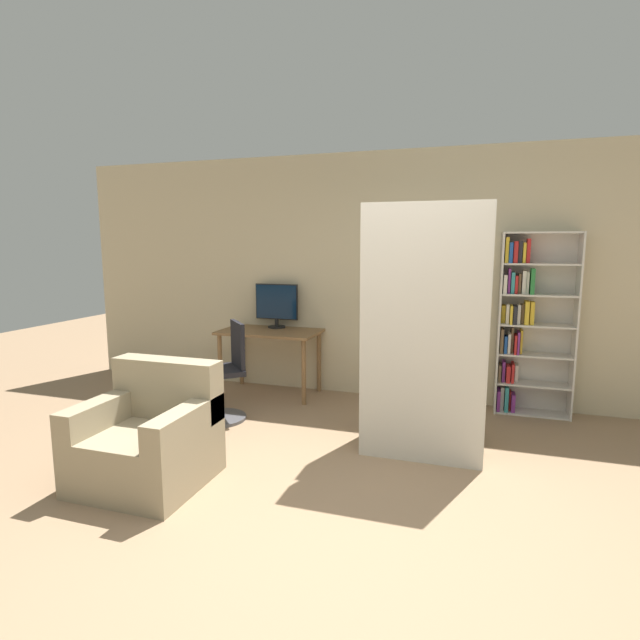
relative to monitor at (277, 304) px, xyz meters
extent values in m
plane|color=#937556|center=(1.45, -2.83, -1.02)|extent=(16.00, 16.00, 0.00)
cube|color=#C6B793|center=(1.45, 0.15, 0.33)|extent=(8.00, 0.06, 2.70)
cube|color=brown|center=(0.00, -0.20, -0.29)|extent=(1.12, 0.64, 0.03)
cylinder|color=brown|center=(-0.50, -0.46, -0.66)|extent=(0.05, 0.05, 0.71)
cylinder|color=brown|center=(0.50, -0.46, -0.66)|extent=(0.05, 0.05, 0.71)
cylinder|color=brown|center=(-0.50, 0.06, -0.66)|extent=(0.05, 0.05, 0.71)
cylinder|color=brown|center=(0.50, 0.06, -0.66)|extent=(0.05, 0.05, 0.71)
cylinder|color=black|center=(0.00, 0.00, -0.27)|extent=(0.20, 0.20, 0.02)
cylinder|color=black|center=(0.00, 0.00, -0.21)|extent=(0.04, 0.04, 0.09)
cube|color=black|center=(0.00, 0.00, 0.03)|extent=(0.52, 0.02, 0.41)
cube|color=#0A1E38|center=(0.00, 0.00, 0.03)|extent=(0.50, 0.03, 0.39)
cylinder|color=#4C4C51|center=(-0.14, -1.15, -1.00)|extent=(0.52, 0.52, 0.03)
cylinder|color=#4C4C51|center=(-0.14, -1.15, -0.77)|extent=(0.05, 0.05, 0.43)
cube|color=black|center=(-0.14, -1.15, -0.53)|extent=(0.62, 0.62, 0.05)
cube|color=black|center=(0.01, -1.02, -0.28)|extent=(0.29, 0.32, 0.45)
cube|color=beige|center=(2.45, -0.02, -0.10)|extent=(0.02, 0.28, 1.83)
cube|color=beige|center=(3.15, -0.02, -0.10)|extent=(0.02, 0.28, 1.83)
cube|color=beige|center=(2.80, 0.11, -0.10)|extent=(0.72, 0.02, 1.83)
cube|color=beige|center=(2.80, -0.02, -1.01)|extent=(0.68, 0.25, 0.02)
cube|color=beige|center=(2.80, -0.02, -0.71)|extent=(0.68, 0.25, 0.02)
cube|color=beige|center=(2.80, -0.02, -0.41)|extent=(0.68, 0.25, 0.02)
cube|color=beige|center=(2.80, -0.02, -0.10)|extent=(0.68, 0.25, 0.02)
cube|color=beige|center=(2.80, -0.02, 0.20)|extent=(0.68, 0.25, 0.02)
cube|color=beige|center=(2.80, -0.02, 0.50)|extent=(0.68, 0.25, 0.02)
cube|color=beige|center=(2.80, -0.02, 0.80)|extent=(0.68, 0.25, 0.02)
cube|color=#7A2D84|center=(2.48, -0.03, -0.90)|extent=(0.03, 0.21, 0.21)
cube|color=silver|center=(2.52, -0.01, -0.88)|extent=(0.03, 0.14, 0.24)
cube|color=teal|center=(2.56, -0.05, -0.87)|extent=(0.03, 0.15, 0.25)
cube|color=red|center=(2.59, 0.01, -0.90)|extent=(0.02, 0.15, 0.19)
cube|color=#7A2D84|center=(2.62, -0.03, -0.91)|extent=(0.04, 0.18, 0.18)
cube|color=brown|center=(2.48, -0.04, -0.61)|extent=(0.03, 0.16, 0.18)
cube|color=#7A2D84|center=(2.52, -0.01, -0.60)|extent=(0.03, 0.16, 0.21)
cube|color=red|center=(2.56, -0.04, -0.61)|extent=(0.04, 0.15, 0.17)
cube|color=red|center=(2.60, -0.01, -0.60)|extent=(0.03, 0.21, 0.19)
cube|color=silver|center=(2.64, 0.03, -0.61)|extent=(0.03, 0.15, 0.18)
cube|color=brown|center=(2.48, -0.03, -0.27)|extent=(0.03, 0.19, 0.24)
cube|color=#1E4C9E|center=(2.52, -0.05, -0.31)|extent=(0.03, 0.14, 0.17)
cube|color=silver|center=(2.55, -0.02, -0.30)|extent=(0.03, 0.17, 0.20)
cube|color=brown|center=(2.58, 0.01, -0.27)|extent=(0.02, 0.15, 0.26)
cube|color=red|center=(2.61, -0.05, -0.30)|extent=(0.02, 0.18, 0.19)
cube|color=#7A2D84|center=(2.64, -0.04, -0.29)|extent=(0.02, 0.20, 0.22)
cube|color=gold|center=(2.67, 0.00, -0.28)|extent=(0.02, 0.17, 0.24)
cube|color=gold|center=(2.49, 0.03, -0.01)|extent=(0.04, 0.15, 0.17)
cube|color=silver|center=(2.52, -0.03, 0.00)|extent=(0.03, 0.15, 0.19)
cube|color=gold|center=(2.56, -0.05, 0.00)|extent=(0.02, 0.19, 0.18)
cube|color=#232328|center=(2.59, -0.04, 0.00)|extent=(0.04, 0.21, 0.18)
cube|color=silver|center=(2.63, -0.04, 0.00)|extent=(0.03, 0.15, 0.19)
cube|color=brown|center=(2.66, 0.01, 0.00)|extent=(0.03, 0.17, 0.19)
cube|color=gold|center=(2.70, -0.04, 0.02)|extent=(0.04, 0.18, 0.23)
cube|color=gold|center=(2.75, -0.04, 0.02)|extent=(0.04, 0.14, 0.23)
cube|color=silver|center=(2.48, -0.03, 0.30)|extent=(0.03, 0.20, 0.18)
cube|color=#7A2D84|center=(2.52, 0.00, 0.33)|extent=(0.02, 0.18, 0.24)
cube|color=teal|center=(2.56, -0.01, 0.31)|extent=(0.03, 0.16, 0.21)
cube|color=red|center=(2.59, -0.01, 0.29)|extent=(0.03, 0.18, 0.18)
cube|color=brown|center=(2.62, -0.01, 0.30)|extent=(0.02, 0.14, 0.20)
cube|color=silver|center=(2.66, 0.00, 0.32)|extent=(0.04, 0.18, 0.23)
cube|color=silver|center=(2.69, 0.01, 0.31)|extent=(0.02, 0.18, 0.22)
cube|color=#287A38|center=(2.73, -0.05, 0.33)|extent=(0.04, 0.17, 0.25)
cube|color=gold|center=(2.48, -0.05, 0.63)|extent=(0.03, 0.15, 0.25)
cube|color=#1E4C9E|center=(2.52, -0.04, 0.61)|extent=(0.03, 0.21, 0.20)
cube|color=red|center=(2.56, -0.03, 0.61)|extent=(0.04, 0.18, 0.21)
cube|color=#232328|center=(2.61, -0.01, 0.62)|extent=(0.04, 0.19, 0.22)
cube|color=gold|center=(2.64, -0.02, 0.61)|extent=(0.03, 0.17, 0.20)
cube|color=red|center=(2.68, -0.02, 0.63)|extent=(0.03, 0.15, 0.24)
cube|color=beige|center=(1.85, -1.43, -0.01)|extent=(0.97, 0.30, 2.03)
cube|color=beige|center=(2.33, -1.43, -0.01)|extent=(0.01, 0.30, 1.98)
cube|color=beige|center=(1.85, -1.07, -0.01)|extent=(0.97, 0.29, 2.02)
cube|color=beige|center=(2.33, -1.07, -0.01)|extent=(0.01, 0.29, 1.98)
cube|color=gray|center=(0.02, -2.48, -0.82)|extent=(0.85, 0.80, 0.40)
cube|color=gray|center=(0.02, -2.18, -0.39)|extent=(0.85, 0.20, 0.45)
cube|color=gray|center=(-0.33, -2.48, -0.52)|extent=(0.16, 0.80, 0.20)
cube|color=gray|center=(0.36, -2.48, -0.52)|extent=(0.16, 0.80, 0.20)
camera|label=1|loc=(2.26, -5.33, 0.70)|focal=28.00mm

